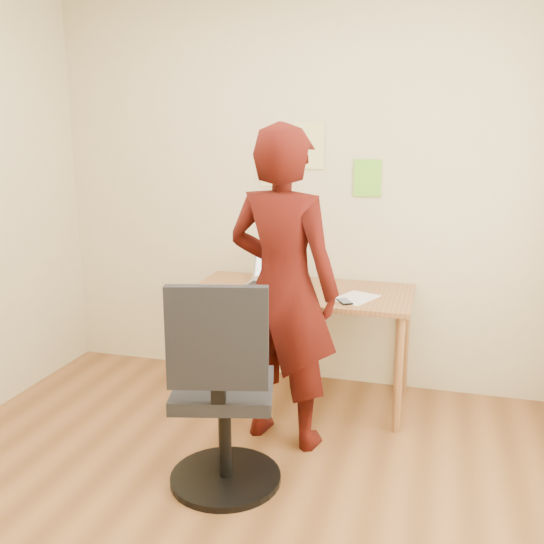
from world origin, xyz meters
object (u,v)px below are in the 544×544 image
(desk, at_px, (301,303))
(phone, at_px, (344,302))
(laptop, at_px, (272,277))
(person, at_px, (283,289))
(office_chair, at_px, (223,402))

(desk, height_order, phone, phone)
(desk, distance_m, phone, 0.39)
(laptop, bearing_deg, desk, -15.28)
(desk, bearing_deg, laptop, 160.98)
(laptop, relative_size, person, 0.20)
(phone, relative_size, office_chair, 0.13)
(desk, xyz_separation_m, office_chair, (-0.12, -1.12, -0.19))
(office_chair, bearing_deg, person, 61.80)
(office_chair, relative_size, person, 0.61)
(desk, distance_m, office_chair, 1.15)
(phone, height_order, person, person)
(office_chair, bearing_deg, desk, 69.72)
(laptop, relative_size, office_chair, 0.32)
(laptop, distance_m, person, 0.67)
(phone, bearing_deg, person, -161.35)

